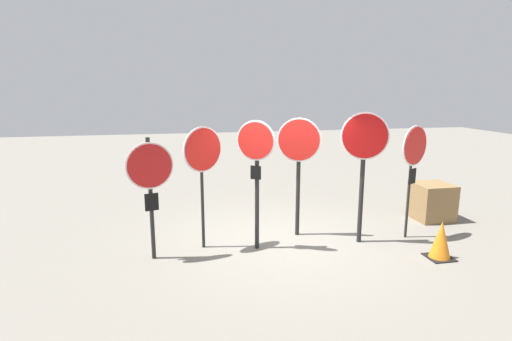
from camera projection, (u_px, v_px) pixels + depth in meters
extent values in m
plane|color=gray|center=(281.00, 241.00, 8.11)|extent=(40.00, 40.00, 0.00)
cylinder|color=black|center=(151.00, 200.00, 7.07)|extent=(0.07, 0.07, 2.22)
cylinder|color=white|center=(150.00, 166.00, 6.89)|extent=(0.81, 0.22, 0.83)
cylinder|color=red|center=(150.00, 166.00, 6.87)|extent=(0.75, 0.21, 0.77)
cube|color=black|center=(152.00, 202.00, 7.02)|extent=(0.24, 0.08, 0.31)
cylinder|color=black|center=(202.00, 190.00, 7.57)|extent=(0.06, 0.06, 2.30)
cylinder|color=white|center=(203.00, 149.00, 7.37)|extent=(0.74, 0.47, 0.85)
cylinder|color=red|center=(203.00, 150.00, 7.36)|extent=(0.69, 0.44, 0.79)
cylinder|color=black|center=(257.00, 187.00, 7.51)|extent=(0.08, 0.08, 2.42)
cylinder|color=white|center=(256.00, 141.00, 7.27)|extent=(0.64, 0.42, 0.74)
cylinder|color=red|center=(255.00, 141.00, 7.25)|extent=(0.59, 0.39, 0.68)
cube|color=black|center=(256.00, 173.00, 7.39)|extent=(0.18, 0.13, 0.25)
cylinder|color=black|center=(298.00, 181.00, 8.23)|extent=(0.08, 0.08, 2.32)
cylinder|color=white|center=(299.00, 140.00, 7.99)|extent=(0.85, 0.32, 0.89)
cylinder|color=red|center=(299.00, 140.00, 7.97)|extent=(0.79, 0.30, 0.83)
cylinder|color=black|center=(362.00, 180.00, 7.82)|extent=(0.09, 0.09, 2.55)
cylinder|color=white|center=(365.00, 136.00, 7.57)|extent=(0.85, 0.36, 0.91)
cylinder|color=#AD0F0F|center=(365.00, 136.00, 7.55)|extent=(0.80, 0.33, 0.85)
cylinder|color=black|center=(409.00, 183.00, 8.08)|extent=(0.05, 0.05, 2.32)
cylinder|color=white|center=(415.00, 146.00, 7.88)|extent=(0.74, 0.37, 0.81)
cylinder|color=red|center=(416.00, 146.00, 7.87)|extent=(0.68, 0.35, 0.75)
cube|color=black|center=(412.00, 176.00, 8.01)|extent=(0.21, 0.12, 0.31)
cube|color=black|center=(439.00, 257.00, 7.30)|extent=(0.45, 0.45, 0.02)
cone|color=orange|center=(441.00, 239.00, 7.23)|extent=(0.38, 0.38, 0.68)
cube|color=olive|center=(432.00, 202.00, 9.38)|extent=(0.83, 0.81, 0.85)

